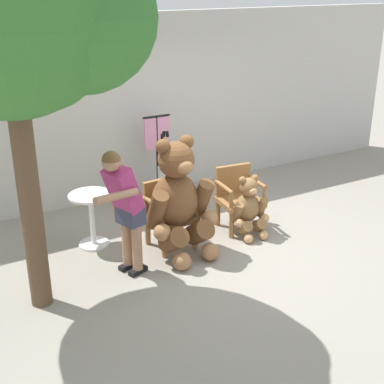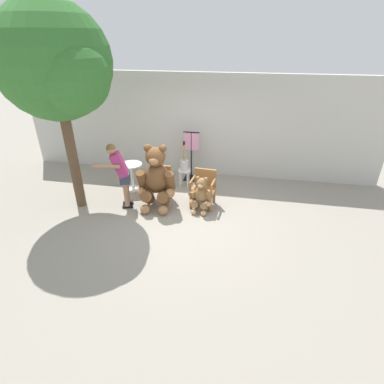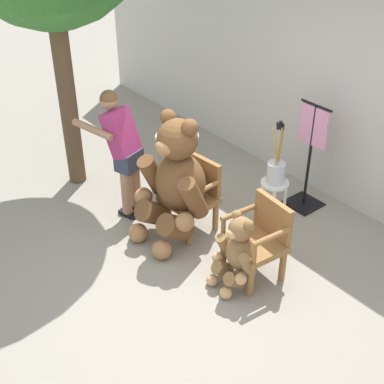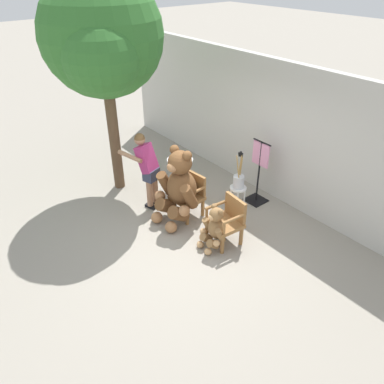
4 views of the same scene
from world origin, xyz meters
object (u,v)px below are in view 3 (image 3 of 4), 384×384
Objects in this scene: wooden_chair_left at (193,193)px; clothing_display_stand at (310,154)px; wooden_chair_right at (259,238)px; person_visitor at (122,145)px; round_side_table at (177,154)px; teddy_bear_large at (175,181)px; brush_bucket at (276,170)px; teddy_bear_small at (238,252)px; white_stool at (274,189)px.

clothing_display_stand is (0.52, 1.39, 0.26)m from wooden_chair_left.
person_visitor reaches higher than wooden_chair_right.
teddy_bear_large is at bearing -38.78° from round_side_table.
person_visitor is (-0.78, -0.17, 0.18)m from teddy_bear_large.
teddy_bear_large is 1.87× the size of brush_bucket.
round_side_table is (-0.10, 0.88, -0.47)m from person_visitor.
teddy_bear_large is 0.97× the size of person_visitor.
wooden_chair_right is 1.13m from teddy_bear_large.
teddy_bear_small reaches higher than round_side_table.
person_visitor is at bearing -175.45° from teddy_bear_small.
clothing_display_stand is at bearing 108.01° from teddy_bear_small.
round_side_table is at bearing 159.20° from teddy_bear_small.
round_side_table is at bearing -146.06° from clothing_display_stand.
person_visitor is 2.16× the size of round_side_table.
brush_bucket is (0.42, 0.92, 0.17)m from wooden_chair_left.
teddy_bear_large reaches higher than round_side_table.
wooden_chair_left is 1.51m from clothing_display_stand.
wooden_chair_left is 0.98m from round_side_table.
teddy_bear_small is at bearing 4.55° from person_visitor.
wooden_chair_right is 1.07× the size of brush_bucket.
round_side_table is at bearing 167.01° from wooden_chair_right.
white_stool is at bearing 20.09° from round_side_table.
person_visitor is at bearing -83.26° from round_side_table.
person_visitor is at bearing -150.67° from wooden_chair_left.
wooden_chair_right is 1.52m from clothing_display_stand.
clothing_display_stand reaches higher than wooden_chair_right.
teddy_bear_small reaches higher than white_stool.
brush_bucket is at bearing -118.41° from white_stool.
wooden_chair_right is 1.19× the size of round_side_table.
brush_bucket reaches higher than teddy_bear_small.
teddy_bear_large is 2.10× the size of round_side_table.
white_stool is (-0.66, 0.92, -0.11)m from wooden_chair_right.
wooden_chair_right is 0.29m from teddy_bear_small.
person_visitor is at bearing -125.32° from clothing_display_stand.
person_visitor is (-1.85, -0.43, 0.46)m from wooden_chair_right.
teddy_bear_small is (1.05, -0.02, -0.33)m from teddy_bear_large.
teddy_bear_large is at bearing -108.97° from brush_bucket.
white_stool is 0.27m from brush_bucket.
clothing_display_stand reaches higher than white_stool.
wooden_chair_left is at bearing 180.00° from wooden_chair_right.
person_visitor is (-0.77, -0.43, 0.46)m from wooden_chair_left.
white_stool is (0.41, 1.19, -0.38)m from teddy_bear_large.
wooden_chair_right is 0.55× the size of person_visitor.
person_visitor is 1.14× the size of clothing_display_stand.
white_stool is 0.64× the size of round_side_table.
white_stool is at bearing 71.03° from teddy_bear_large.
white_stool is at bearing 118.09° from teddy_bear_small.
clothing_display_stand is (1.40, 0.94, 0.27)m from round_side_table.
person_visitor reaches higher than teddy_bear_large.
white_stool is at bearing 125.40° from wooden_chair_right.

